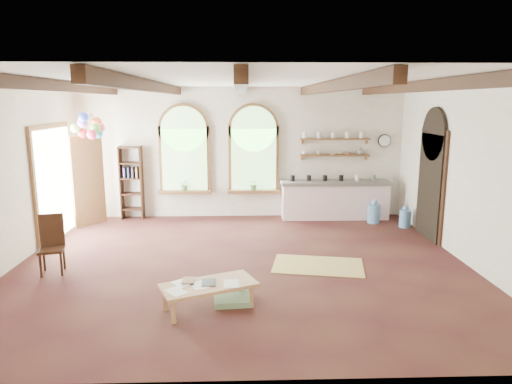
{
  "coord_description": "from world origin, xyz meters",
  "views": [
    {
      "loc": [
        -0.0,
        -7.77,
        2.85
      ],
      "look_at": [
        0.27,
        0.6,
        1.19
      ],
      "focal_mm": 32.0,
      "sensor_mm": 36.0,
      "label": 1
    }
  ],
  "objects_px": {
    "coffee_table": "(209,287)",
    "side_chair": "(52,256)",
    "balloon_cluster": "(89,126)",
    "kitchen_counter": "(335,199)"
  },
  "relations": [
    {
      "from": "coffee_table",
      "to": "side_chair",
      "type": "relative_size",
      "value": 1.45
    },
    {
      "from": "balloon_cluster",
      "to": "coffee_table",
      "type": "bearing_deg",
      "value": -55.46
    },
    {
      "from": "kitchen_counter",
      "to": "coffee_table",
      "type": "bearing_deg",
      "value": -118.98
    },
    {
      "from": "coffee_table",
      "to": "balloon_cluster",
      "type": "xyz_separation_m",
      "value": [
        -2.82,
        4.1,
        2.0
      ]
    },
    {
      "from": "coffee_table",
      "to": "balloon_cluster",
      "type": "distance_m",
      "value": 5.36
    },
    {
      "from": "balloon_cluster",
      "to": "side_chair",
      "type": "bearing_deg",
      "value": -88.08
    },
    {
      "from": "coffee_table",
      "to": "side_chair",
      "type": "distance_m",
      "value": 3.1
    },
    {
      "from": "kitchen_counter",
      "to": "side_chair",
      "type": "relative_size",
      "value": 2.7
    },
    {
      "from": "kitchen_counter",
      "to": "balloon_cluster",
      "type": "relative_size",
      "value": 2.36
    },
    {
      "from": "coffee_table",
      "to": "side_chair",
      "type": "bearing_deg",
      "value": 151.82
    }
  ]
}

